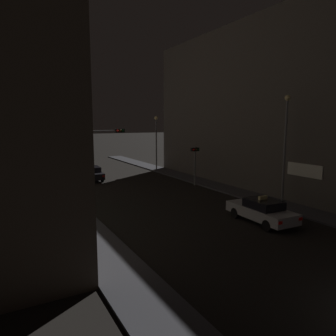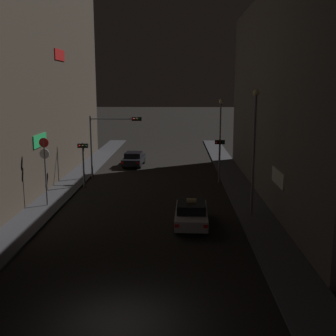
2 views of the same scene
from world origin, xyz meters
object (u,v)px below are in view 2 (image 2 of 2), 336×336
taxi (191,214)px  traffic_light_left_kerb (83,155)px  traffic_light_right_kerb (220,152)px  street_lamp_near_block (254,142)px  traffic_light_overhead (110,134)px  sign_pole_left (45,164)px  street_lamp_far_block (220,121)px  far_car (134,159)px

taxi → traffic_light_left_kerb: (-8.19, 9.10, 1.85)m
traffic_light_right_kerb → street_lamp_near_block: (1.09, -9.36, 2.01)m
traffic_light_overhead → street_lamp_near_block: street_lamp_near_block is taller
sign_pole_left → street_lamp_near_block: size_ratio=0.59×
traffic_light_overhead → sign_pole_left: bearing=-108.7°
traffic_light_overhead → street_lamp_far_block: (10.20, 8.93, 0.40)m
traffic_light_left_kerb → street_lamp_near_block: 14.15m
traffic_light_left_kerb → street_lamp_far_block: bearing=45.5°
taxi → far_car: bearing=105.9°
sign_pole_left → street_lamp_far_block: (13.11, 17.52, 1.46)m
traffic_light_left_kerb → traffic_light_right_kerb: size_ratio=0.99×
far_car → taxi: bearing=-74.1°
sign_pole_left → street_lamp_near_block: street_lamp_near_block is taller
street_lamp_near_block → far_car: bearing=118.4°
traffic_light_overhead → sign_pole_left: 9.14m
far_car → traffic_light_right_kerb: size_ratio=1.25×
taxi → sign_pole_left: (-9.45, 3.62, 2.14)m
street_lamp_far_block → traffic_light_overhead: bearing=-138.8°
taxi → traffic_light_overhead: (-6.54, 12.22, 3.20)m
traffic_light_left_kerb → traffic_light_right_kerb: traffic_light_right_kerb is taller
traffic_light_left_kerb → street_lamp_far_block: street_lamp_far_block is taller
far_car → traffic_light_overhead: (-1.34, -6.10, 3.20)m
street_lamp_far_block → sign_pole_left: bearing=-126.8°
sign_pole_left → street_lamp_near_block: 13.44m
traffic_light_right_kerb → sign_pole_left: (-12.10, -7.51, 0.26)m
traffic_light_overhead → traffic_light_right_kerb: 9.35m
sign_pole_left → street_lamp_far_block: bearing=53.2°
taxi → far_car: (-5.20, 18.32, -0.00)m
traffic_light_overhead → street_lamp_far_block: street_lamp_far_block is taller
taxi → sign_pole_left: sign_pole_left is taller
street_lamp_far_block → far_car: bearing=-162.3°
far_car → street_lamp_near_block: bearing=-61.6°
far_car → traffic_light_left_kerb: bearing=-107.9°
far_car → street_lamp_far_block: 9.98m
taxi → street_lamp_near_block: street_lamp_near_block is taller
traffic_light_overhead → street_lamp_near_block: 14.68m
traffic_light_overhead → far_car: bearing=77.6°
street_lamp_near_block → street_lamp_far_block: (-0.08, 19.37, -0.29)m
street_lamp_far_block → traffic_light_left_kerb: bearing=-134.5°
traffic_light_right_kerb → street_lamp_far_block: size_ratio=0.56×
traffic_light_left_kerb → sign_pole_left: 5.63m
traffic_light_overhead → street_lamp_near_block: size_ratio=0.72×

